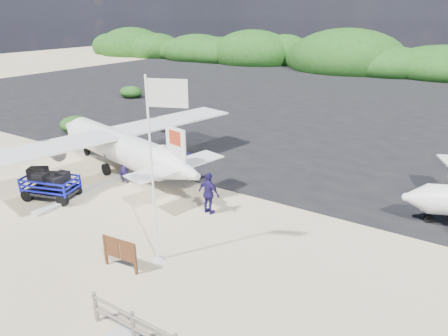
% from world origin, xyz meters
% --- Properties ---
extents(ground, '(160.00, 160.00, 0.00)m').
position_xyz_m(ground, '(0.00, 0.00, 0.00)').
color(ground, beige).
extents(asphalt_apron, '(90.00, 50.00, 0.04)m').
position_xyz_m(asphalt_apron, '(0.00, 30.00, 0.00)').
color(asphalt_apron, '#B2B2B2').
rests_on(asphalt_apron, ground).
extents(lagoon, '(9.00, 7.00, 0.40)m').
position_xyz_m(lagoon, '(-9.00, 1.50, 0.00)').
color(lagoon, '#B2B2B2').
rests_on(lagoon, ground).
extents(vegetation_band, '(124.00, 8.00, 4.40)m').
position_xyz_m(vegetation_band, '(0.00, 55.00, 0.00)').
color(vegetation_band, '#B2B2B2').
rests_on(vegetation_band, ground).
extents(baggage_cart, '(3.09, 2.30, 1.37)m').
position_xyz_m(baggage_cart, '(-5.37, -0.42, 0.00)').
color(baggage_cart, '#0B11B3').
rests_on(baggage_cart, ground).
extents(flagpole, '(1.46, 1.02, 6.75)m').
position_xyz_m(flagpole, '(2.45, -1.64, 0.00)').
color(flagpole, white).
rests_on(flagpole, ground).
extents(signboard, '(1.53, 0.28, 1.25)m').
position_xyz_m(signboard, '(1.73, -2.78, 0.00)').
color(signboard, '#593219').
rests_on(signboard, ground).
extents(crew_a, '(0.64, 0.44, 1.68)m').
position_xyz_m(crew_a, '(-3.86, 2.98, 0.84)').
color(crew_a, '#201757').
rests_on(crew_a, ground).
extents(crew_b, '(0.83, 0.69, 1.58)m').
position_xyz_m(crew_b, '(-1.14, 5.10, 0.79)').
color(crew_b, '#201757').
rests_on(crew_b, ground).
extents(crew_c, '(1.20, 0.61, 1.97)m').
position_xyz_m(crew_c, '(2.00, 2.42, 0.98)').
color(crew_c, '#201757').
rests_on(crew_c, ground).
extents(aircraft_small, '(9.47, 9.47, 2.60)m').
position_xyz_m(aircraft_small, '(-12.36, 34.66, 0.00)').
color(aircraft_small, '#B2B2B2').
rests_on(aircraft_small, ground).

